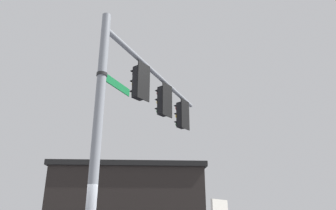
{
  "coord_description": "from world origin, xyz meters",
  "views": [
    {
      "loc": [
        -4.62,
        -5.64,
        1.72
      ],
      "look_at": [
        3.92,
        0.9,
        5.76
      ],
      "focal_mm": 33.44,
      "sensor_mm": 36.0,
      "label": 1
    }
  ],
  "objects_px": {
    "traffic_light_mid_outer": "(181,115)",
    "street_name_sign": "(111,81)",
    "traffic_light_mid_inner": "(163,101)",
    "traffic_light_nearest_pole": "(139,83)"
  },
  "relations": [
    {
      "from": "traffic_light_mid_outer",
      "to": "traffic_light_mid_inner",
      "type": "bearing_deg",
      "value": -167.02
    },
    {
      "from": "traffic_light_mid_outer",
      "to": "traffic_light_nearest_pole",
      "type": "bearing_deg",
      "value": -167.02
    },
    {
      "from": "traffic_light_nearest_pole",
      "to": "street_name_sign",
      "type": "xyz_separation_m",
      "value": [
        -1.44,
        -0.35,
        -0.58
      ]
    },
    {
      "from": "street_name_sign",
      "to": "traffic_light_mid_inner",
      "type": "bearing_deg",
      "value": 13.34
    },
    {
      "from": "traffic_light_mid_inner",
      "to": "street_name_sign",
      "type": "xyz_separation_m",
      "value": [
        -3.13,
        -0.74,
        -0.58
      ]
    },
    {
      "from": "traffic_light_mid_outer",
      "to": "street_name_sign",
      "type": "height_order",
      "value": "traffic_light_mid_outer"
    },
    {
      "from": "traffic_light_mid_inner",
      "to": "street_name_sign",
      "type": "bearing_deg",
      "value": -166.66
    },
    {
      "from": "traffic_light_nearest_pole",
      "to": "traffic_light_mid_outer",
      "type": "xyz_separation_m",
      "value": [
        3.39,
        0.78,
        0.0
      ]
    },
    {
      "from": "traffic_light_nearest_pole",
      "to": "traffic_light_mid_outer",
      "type": "bearing_deg",
      "value": 12.98
    },
    {
      "from": "traffic_light_mid_outer",
      "to": "street_name_sign",
      "type": "relative_size",
      "value": 0.93
    }
  ]
}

